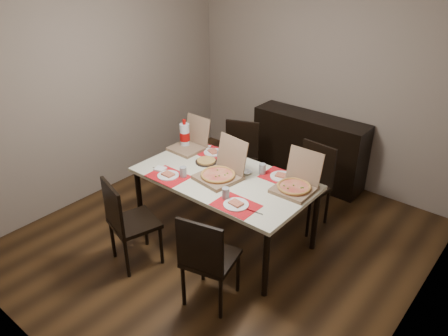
{
  "coord_description": "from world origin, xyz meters",
  "views": [
    {
      "loc": [
        2.44,
        -2.92,
        2.9
      ],
      "look_at": [
        -0.02,
        0.06,
        0.85
      ],
      "focal_mm": 35.0,
      "sensor_mm": 36.0,
      "label": 1
    }
  ],
  "objects_px": {
    "dining_table": "(224,182)",
    "dip_bowl": "(247,172)",
    "chair_near_left": "(127,220)",
    "chair_far_right": "(310,182)",
    "pizza_box_center": "(220,173)",
    "chair_far_left": "(240,156)",
    "chair_near_right": "(207,257)",
    "soda_bottle": "(185,136)",
    "sideboard": "(309,148)"
  },
  "relations": [
    {
      "from": "dining_table",
      "to": "dip_bowl",
      "type": "distance_m",
      "value": 0.26
    },
    {
      "from": "chair_near_right",
      "to": "sideboard",
      "type": "bearing_deg",
      "value": 100.69
    },
    {
      "from": "chair_near_left",
      "to": "chair_far_left",
      "type": "distance_m",
      "value": 1.77
    },
    {
      "from": "chair_near_left",
      "to": "chair_far_right",
      "type": "distance_m",
      "value": 2.02
    },
    {
      "from": "dip_bowl",
      "to": "chair_far_right",
      "type": "bearing_deg",
      "value": 58.5
    },
    {
      "from": "chair_far_right",
      "to": "dip_bowl",
      "type": "distance_m",
      "value": 0.8
    },
    {
      "from": "dining_table",
      "to": "chair_far_right",
      "type": "relative_size",
      "value": 1.94
    },
    {
      "from": "chair_near_left",
      "to": "dip_bowl",
      "type": "bearing_deg",
      "value": 62.39
    },
    {
      "from": "sideboard",
      "to": "chair_near_right",
      "type": "bearing_deg",
      "value": -79.31
    },
    {
      "from": "dip_bowl",
      "to": "chair_near_left",
      "type": "bearing_deg",
      "value": -117.61
    },
    {
      "from": "soda_bottle",
      "to": "dip_bowl",
      "type": "bearing_deg",
      "value": -3.59
    },
    {
      "from": "sideboard",
      "to": "pizza_box_center",
      "type": "height_order",
      "value": "pizza_box_center"
    },
    {
      "from": "dining_table",
      "to": "pizza_box_center",
      "type": "bearing_deg",
      "value": -100.64
    },
    {
      "from": "chair_far_left",
      "to": "pizza_box_center",
      "type": "relative_size",
      "value": 1.94
    },
    {
      "from": "chair_near_right",
      "to": "pizza_box_center",
      "type": "distance_m",
      "value": 1.0
    },
    {
      "from": "soda_bottle",
      "to": "sideboard",
      "type": "bearing_deg",
      "value": 60.7
    },
    {
      "from": "dining_table",
      "to": "dip_bowl",
      "type": "xyz_separation_m",
      "value": [
        0.14,
        0.2,
        0.08
      ]
    },
    {
      "from": "chair_far_left",
      "to": "sideboard",
      "type": "bearing_deg",
      "value": 61.01
    },
    {
      "from": "pizza_box_center",
      "to": "chair_far_left",
      "type": "bearing_deg",
      "value": 116.38
    },
    {
      "from": "chair_far_left",
      "to": "chair_near_left",
      "type": "bearing_deg",
      "value": -89.79
    },
    {
      "from": "dining_table",
      "to": "sideboard",
      "type": "bearing_deg",
      "value": 89.22
    },
    {
      "from": "dip_bowl",
      "to": "chair_near_right",
      "type": "bearing_deg",
      "value": -70.46
    },
    {
      "from": "pizza_box_center",
      "to": "dip_bowl",
      "type": "xyz_separation_m",
      "value": [
        0.14,
        0.25,
        -0.05
      ]
    },
    {
      "from": "chair_near_left",
      "to": "pizza_box_center",
      "type": "bearing_deg",
      "value": 63.22
    },
    {
      "from": "chair_far_right",
      "to": "pizza_box_center",
      "type": "distance_m",
      "value": 1.09
    },
    {
      "from": "chair_far_left",
      "to": "chair_far_right",
      "type": "bearing_deg",
      "value": -0.1
    },
    {
      "from": "pizza_box_center",
      "to": "chair_far_right",
      "type": "bearing_deg",
      "value": 58.79
    },
    {
      "from": "chair_near_left",
      "to": "chair_far_left",
      "type": "relative_size",
      "value": 1.0
    },
    {
      "from": "chair_near_left",
      "to": "chair_far_left",
      "type": "bearing_deg",
      "value": 90.21
    },
    {
      "from": "sideboard",
      "to": "soda_bottle",
      "type": "distance_m",
      "value": 1.73
    },
    {
      "from": "pizza_box_center",
      "to": "chair_near_right",
      "type": "bearing_deg",
      "value": -57.11
    },
    {
      "from": "sideboard",
      "to": "dip_bowl",
      "type": "distance_m",
      "value": 1.55
    },
    {
      "from": "chair_near_left",
      "to": "dip_bowl",
      "type": "relative_size",
      "value": 8.73
    },
    {
      "from": "sideboard",
      "to": "dining_table",
      "type": "xyz_separation_m",
      "value": [
        -0.02,
        -1.72,
        0.23
      ]
    },
    {
      "from": "chair_far_right",
      "to": "soda_bottle",
      "type": "xyz_separation_m",
      "value": [
        -1.33,
        -0.59,
        0.38
      ]
    },
    {
      "from": "chair_near_left",
      "to": "pizza_box_center",
      "type": "relative_size",
      "value": 1.94
    },
    {
      "from": "dining_table",
      "to": "chair_near_left",
      "type": "distance_m",
      "value": 1.04
    },
    {
      "from": "sideboard",
      "to": "chair_far_right",
      "type": "height_order",
      "value": "chair_far_right"
    },
    {
      "from": "chair_near_left",
      "to": "soda_bottle",
      "type": "bearing_deg",
      "value": 106.41
    },
    {
      "from": "dining_table",
      "to": "chair_far_left",
      "type": "relative_size",
      "value": 1.94
    },
    {
      "from": "sideboard",
      "to": "chair_far_right",
      "type": "xyz_separation_m",
      "value": [
        0.51,
        -0.87,
        0.06
      ]
    },
    {
      "from": "chair_near_right",
      "to": "chair_far_right",
      "type": "xyz_separation_m",
      "value": [
        0.03,
        1.7,
        0.0
      ]
    },
    {
      "from": "chair_far_left",
      "to": "dining_table",
      "type": "bearing_deg",
      "value": -61.94
    },
    {
      "from": "dining_table",
      "to": "chair_far_right",
      "type": "distance_m",
      "value": 1.02
    },
    {
      "from": "chair_near_left",
      "to": "pizza_box_center",
      "type": "distance_m",
      "value": 1.02
    },
    {
      "from": "dining_table",
      "to": "soda_bottle",
      "type": "distance_m",
      "value": 0.86
    },
    {
      "from": "sideboard",
      "to": "dip_bowl",
      "type": "xyz_separation_m",
      "value": [
        0.11,
        -1.52,
        0.31
      ]
    },
    {
      "from": "chair_near_right",
      "to": "dip_bowl",
      "type": "bearing_deg",
      "value": 109.54
    },
    {
      "from": "chair_near_right",
      "to": "chair_far_left",
      "type": "height_order",
      "value": "same"
    },
    {
      "from": "dining_table",
      "to": "chair_far_left",
      "type": "distance_m",
      "value": 0.98
    }
  ]
}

